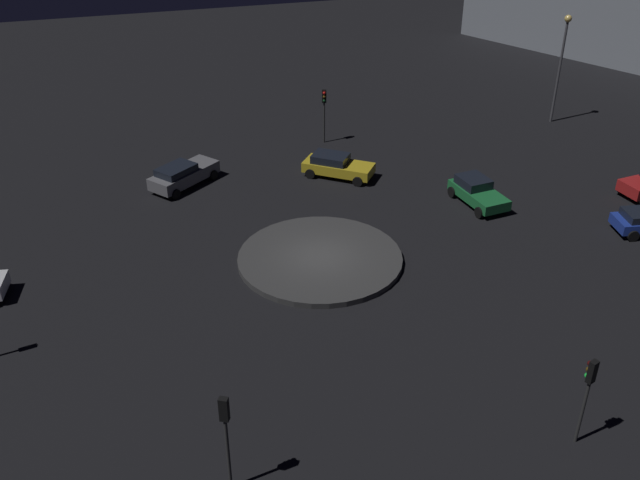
# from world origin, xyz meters

# --- Properties ---
(ground_plane) EXTENTS (116.75, 116.75, 0.00)m
(ground_plane) POSITION_xyz_m (0.00, 0.00, 0.00)
(ground_plane) COLOR black
(roundabout_island) EXTENTS (8.45, 8.45, 0.30)m
(roundabout_island) POSITION_xyz_m (0.00, 0.00, 0.15)
(roundabout_island) COLOR #383838
(roundabout_island) RESTS_ON ground_plane
(car_grey) EXTENTS (4.67, 4.15, 1.49)m
(car_grey) POSITION_xyz_m (-5.50, 10.84, 0.78)
(car_grey) COLOR slate
(car_grey) RESTS_ON ground_plane
(car_yellow) EXTENTS (4.52, 4.06, 1.44)m
(car_yellow) POSITION_xyz_m (3.97, 9.38, 0.75)
(car_yellow) COLOR gold
(car_yellow) RESTS_ON ground_plane
(car_green) EXTENTS (2.37, 4.11, 1.46)m
(car_green) POSITION_xyz_m (10.71, 3.44, 0.75)
(car_green) COLOR #1E7238
(car_green) RESTS_ON ground_plane
(traffic_light_south) EXTENTS (0.36, 0.39, 3.74)m
(traffic_light_south) POSITION_xyz_m (5.27, -14.52, 2.67)
(traffic_light_south) COLOR #2D2D2D
(traffic_light_south) RESTS_ON ground_plane
(traffic_light_north) EXTENTS (0.35, 0.39, 3.81)m
(traffic_light_north) POSITION_xyz_m (4.87, 14.89, 2.72)
(traffic_light_north) COLOR #2D2D2D
(traffic_light_north) RESTS_ON ground_plane
(traffic_light_southwest) EXTENTS (0.37, 0.40, 4.02)m
(traffic_light_southwest) POSITION_xyz_m (-7.12, -12.91, 2.87)
(traffic_light_southwest) COLOR #2D2D2D
(traffic_light_southwest) RESTS_ON ground_plane
(streetlamp_northeast) EXTENTS (0.52, 0.52, 7.85)m
(streetlamp_northeast) POSITION_xyz_m (22.36, 13.77, 5.13)
(streetlamp_northeast) COLOR #4C4C51
(streetlamp_northeast) RESTS_ON ground_plane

